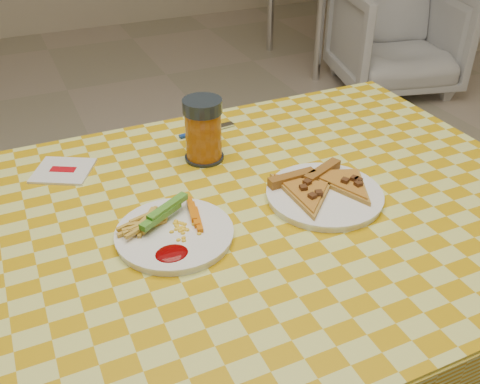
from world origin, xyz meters
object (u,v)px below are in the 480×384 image
Objects in this scene: bg_chair at (397,33)px; plate_right at (324,196)px; plate_left at (175,235)px; drink_glass at (203,131)px; table at (234,243)px.

plate_right is at bearing -118.19° from bg_chair.
drink_glass reaches higher than plate_left.
drink_glass reaches higher than bg_chair.
table is 0.26m from drink_glass.
plate_left is 0.29m from drink_glass.
plate_left is 2.80m from bg_chair.
drink_glass is (0.03, 0.22, 0.14)m from table.
drink_glass is at bearing 58.07° from plate_left.
drink_glass is at bearing 83.32° from table.
plate_left is 0.31m from plate_right.
plate_left reaches higher than bg_chair.
plate_right is at bearing -0.59° from plate_left.
plate_left is at bearing -168.38° from table.
table reaches higher than bg_chair.
drink_glass is (-0.16, 0.25, 0.06)m from plate_right.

